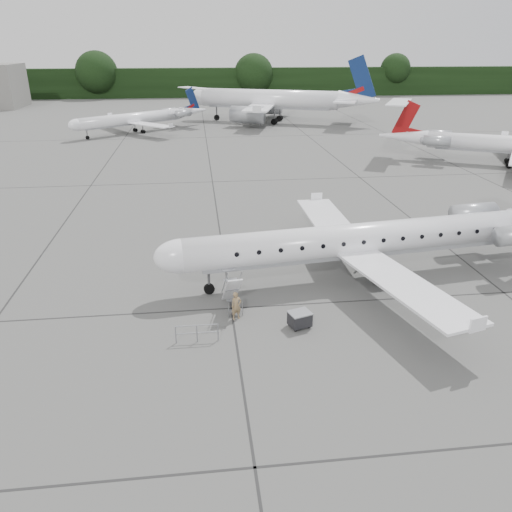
{
  "coord_description": "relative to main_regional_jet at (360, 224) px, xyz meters",
  "views": [
    {
      "loc": [
        -8.0,
        -23.45,
        14.5
      ],
      "look_at": [
        -4.65,
        4.9,
        2.3
      ],
      "focal_mm": 35.0,
      "sensor_mm": 36.0,
      "label": 1
    }
  ],
  "objects": [
    {
      "name": "treeline",
      "position": [
        -2.23,
        124.15,
        0.21
      ],
      "size": [
        260.0,
        4.0,
        8.0
      ],
      "primitive_type": "cube",
      "color": "black",
      "rests_on": "ground"
    },
    {
      "name": "ground",
      "position": [
        -2.23,
        -5.85,
        -3.79
      ],
      "size": [
        320.0,
        320.0,
        0.0
      ],
      "primitive_type": "plane",
      "color": "#5F5F5C",
      "rests_on": "ground"
    },
    {
      "name": "safety_railing",
      "position": [
        -10.67,
        -6.69,
        -3.29
      ],
      "size": [
        2.2,
        0.09,
        1.0
      ],
      "primitive_type": null,
      "rotation": [
        0.0,
        0.0,
        -0.0
      ],
      "color": "gray",
      "rests_on": "ground"
    },
    {
      "name": "bg_narrowbody",
      "position": [
        4.22,
        71.42,
        2.44
      ],
      "size": [
        41.66,
        36.42,
        12.46
      ],
      "primitive_type": null,
      "rotation": [
        0.0,
        0.0,
        -0.39
      ],
      "color": "white",
      "rests_on": "ground"
    },
    {
      "name": "passenger",
      "position": [
        -8.42,
        -4.54,
        -2.95
      ],
      "size": [
        0.7,
        0.57,
        1.67
      ],
      "primitive_type": "imported",
      "rotation": [
        0.0,
        0.0,
        0.31
      ],
      "color": "olive",
      "rests_on": "ground"
    },
    {
      "name": "airstair",
      "position": [
        -8.58,
        -3.31,
        -2.6
      ],
      "size": [
        1.12,
        2.28,
        2.37
      ],
      "primitive_type": null,
      "rotation": [
        0.0,
        0.0,
        0.13
      ],
      "color": "white",
      "rests_on": "ground"
    },
    {
      "name": "main_regional_jet",
      "position": [
        0.0,
        0.0,
        0.0
      ],
      "size": [
        31.98,
        24.82,
        7.58
      ],
      "primitive_type": null,
      "rotation": [
        0.0,
        0.0,
        0.13
      ],
      "color": "white",
      "rests_on": "ground"
    },
    {
      "name": "bg_regional_left",
      "position": [
        -20.94,
        61.33,
        -0.33
      ],
      "size": [
        32.49,
        31.24,
        6.92
      ],
      "primitive_type": null,
      "rotation": [
        0.0,
        0.0,
        0.67
      ],
      "color": "white",
      "rests_on": "ground"
    },
    {
      "name": "baggage_cart",
      "position": [
        -5.02,
        -5.84,
        -3.3
      ],
      "size": [
        1.35,
        1.22,
        0.98
      ],
      "primitive_type": null,
      "rotation": [
        0.0,
        0.0,
        0.32
      ],
      "color": "black",
      "rests_on": "ground"
    }
  ]
}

